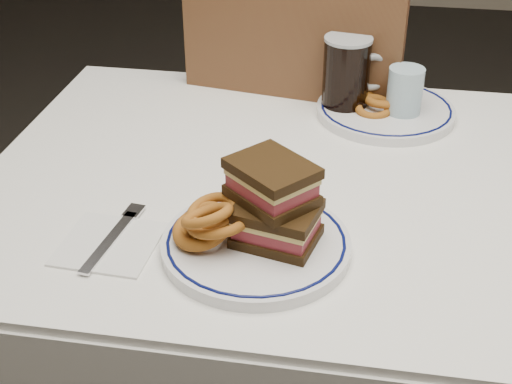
% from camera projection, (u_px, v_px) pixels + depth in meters
% --- Properties ---
extents(dining_table, '(1.27, 0.87, 0.75)m').
position_uv_depth(dining_table, '(340.00, 231.00, 1.28)').
color(dining_table, silver).
rests_on(dining_table, floor).
extents(chair_far, '(0.53, 0.53, 1.01)m').
position_uv_depth(chair_far, '(302.00, 151.00, 1.75)').
color(chair_far, '#492617').
rests_on(chair_far, floor).
extents(main_plate, '(0.28, 0.28, 0.02)m').
position_uv_depth(main_plate, '(256.00, 244.00, 1.05)').
color(main_plate, silver).
rests_on(main_plate, dining_table).
extents(reuben_sandwich, '(0.15, 0.15, 0.12)m').
position_uv_depth(reuben_sandwich, '(274.00, 203.00, 1.02)').
color(reuben_sandwich, black).
rests_on(reuben_sandwich, main_plate).
extents(onion_rings_main, '(0.12, 0.13, 0.10)m').
position_uv_depth(onion_rings_main, '(207.00, 222.00, 1.03)').
color(onion_rings_main, brown).
rests_on(onion_rings_main, main_plate).
extents(ketchup_ramekin, '(0.06, 0.06, 0.03)m').
position_uv_depth(ketchup_ramekin, '(240.00, 196.00, 1.12)').
color(ketchup_ramekin, white).
rests_on(ketchup_ramekin, main_plate).
extents(beer_mug, '(0.14, 0.10, 0.16)m').
position_uv_depth(beer_mug, '(348.00, 75.00, 1.42)').
color(beer_mug, black).
rests_on(beer_mug, dining_table).
extents(water_glass, '(0.07, 0.07, 0.11)m').
position_uv_depth(water_glass, '(404.00, 95.00, 1.40)').
color(water_glass, '#9FBECD').
rests_on(water_glass, dining_table).
extents(far_plate, '(0.28, 0.28, 0.02)m').
position_uv_depth(far_plate, '(385.00, 110.00, 1.45)').
color(far_plate, silver).
rests_on(far_plate, dining_table).
extents(onion_rings_far, '(0.11, 0.11, 0.04)m').
position_uv_depth(onion_rings_far, '(380.00, 102.00, 1.43)').
color(onion_rings_far, brown).
rests_on(onion_rings_far, far_plate).
extents(napkin_fork, '(0.15, 0.19, 0.01)m').
position_uv_depth(napkin_fork, '(110.00, 242.00, 1.07)').
color(napkin_fork, silver).
rests_on(napkin_fork, dining_table).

